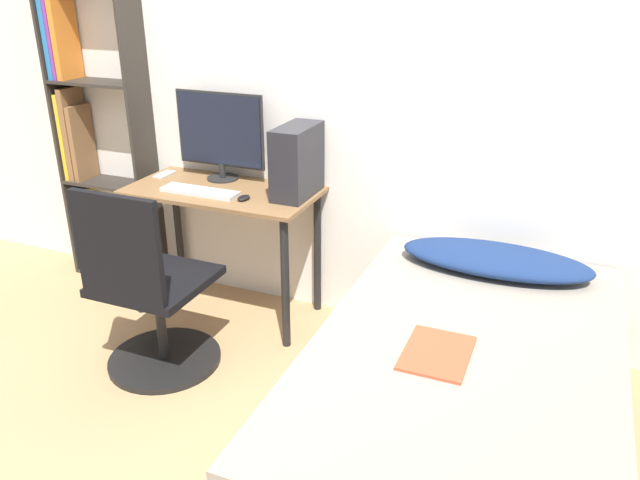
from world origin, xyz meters
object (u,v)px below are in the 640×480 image
at_px(bed, 461,403).
at_px(pc_tower, 297,161).
at_px(monitor, 220,133).
at_px(office_chair, 150,303).
at_px(bookshelf, 89,137).
at_px(keyboard, 200,191).

distance_m(bed, pc_tower, 1.48).
xyz_separation_m(bed, monitor, (-1.57, 0.87, 0.76)).
height_order(monitor, pc_tower, monitor).
relative_size(monitor, pc_tower, 1.45).
bearing_deg(bed, monitor, 151.19).
distance_m(office_chair, pc_tower, 1.03).
xyz_separation_m(bookshelf, bed, (2.51, -0.86, -0.65)).
height_order(office_chair, pc_tower, pc_tower).
xyz_separation_m(monitor, keyboard, (0.02, -0.27, -0.26)).
distance_m(office_chair, keyboard, 0.68).
bearing_deg(bookshelf, pc_tower, -3.34).
bearing_deg(keyboard, pc_tower, 19.49).
bearing_deg(pc_tower, monitor, 169.76).
bearing_deg(office_chair, bed, -1.60).
bearing_deg(bed, office_chair, 178.40).
bearing_deg(bed, bookshelf, 161.15).
distance_m(office_chair, monitor, 1.05).
height_order(bookshelf, keyboard, bookshelf).
distance_m(bookshelf, office_chair, 1.39).
relative_size(bookshelf, monitor, 3.48).
height_order(office_chair, bed, office_chair).
distance_m(bookshelf, monitor, 0.94).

